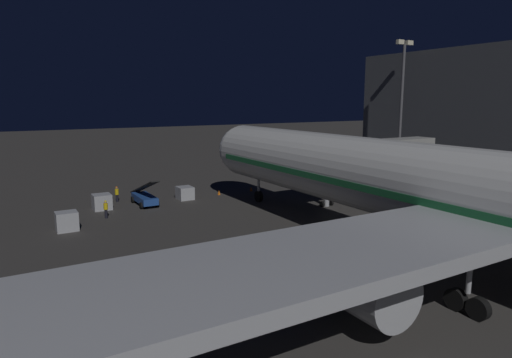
% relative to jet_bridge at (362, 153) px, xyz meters
% --- Properties ---
extents(ground_plane, '(320.00, 320.00, 0.00)m').
position_rel_jet_bridge_xyz_m(ground_plane, '(9.90, 12.78, -5.40)').
color(ground_plane, '#383533').
extents(jet_bridge, '(17.91, 3.40, 6.94)m').
position_rel_jet_bridge_xyz_m(jet_bridge, '(0.00, 0.00, 0.00)').
color(jet_bridge, '#9E9E99').
rests_on(jet_bridge, ground_plane).
extents(apron_floodlight_mast, '(2.90, 0.50, 19.25)m').
position_rel_jet_bridge_xyz_m(apron_floodlight_mast, '(-15.60, -8.75, 5.68)').
color(apron_floodlight_mast, '#59595E').
rests_on(apron_floodlight_mast, ground_plane).
extents(belt_loader, '(1.96, 8.04, 3.25)m').
position_rel_jet_bridge_xyz_m(belt_loader, '(21.22, -10.35, -4.55)').
color(belt_loader, '#234C9E').
rests_on(belt_loader, ground_plane).
extents(baggage_container_near_belt, '(1.65, 1.85, 1.44)m').
position_rel_jet_bridge_xyz_m(baggage_container_near_belt, '(16.47, -10.79, -4.68)').
color(baggage_container_near_belt, '#B7BABF').
rests_on(baggage_container_near_belt, ground_plane).
extents(baggage_container_mid_row, '(1.77, 1.74, 1.59)m').
position_rel_jet_bridge_xyz_m(baggage_container_mid_row, '(25.60, -10.59, -4.61)').
color(baggage_container_mid_row, '#B7BABF').
rests_on(baggage_container_mid_row, ground_plane).
extents(baggage_container_far_row, '(1.77, 1.51, 1.66)m').
position_rel_jet_bridge_xyz_m(baggage_container_far_row, '(29.81, -4.31, -4.57)').
color(baggage_container_far_row, '#B7BABF').
rests_on(baggage_container_far_row, ground_plane).
extents(ground_crew_near_nose_gear, '(0.40, 0.40, 1.74)m').
position_rel_jet_bridge_xyz_m(ground_crew_near_nose_gear, '(23.42, -13.35, -4.45)').
color(ground_crew_near_nose_gear, black).
rests_on(ground_crew_near_nose_gear, ground_plane).
extents(ground_crew_by_belt_loader, '(0.40, 0.40, 1.74)m').
position_rel_jet_bridge_xyz_m(ground_crew_by_belt_loader, '(26.01, -6.82, -4.44)').
color(ground_crew_by_belt_loader, black).
rests_on(ground_crew_by_belt_loader, ground_plane).
extents(traffic_cone_nose_port, '(0.36, 0.36, 0.55)m').
position_rel_jet_bridge_xyz_m(traffic_cone_nose_port, '(7.70, -10.99, -5.13)').
color(traffic_cone_nose_port, orange).
rests_on(traffic_cone_nose_port, ground_plane).
extents(traffic_cone_nose_starboard, '(0.36, 0.36, 0.55)m').
position_rel_jet_bridge_xyz_m(traffic_cone_nose_starboard, '(12.10, -10.99, -5.13)').
color(traffic_cone_nose_starboard, orange).
rests_on(traffic_cone_nose_starboard, ground_plane).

